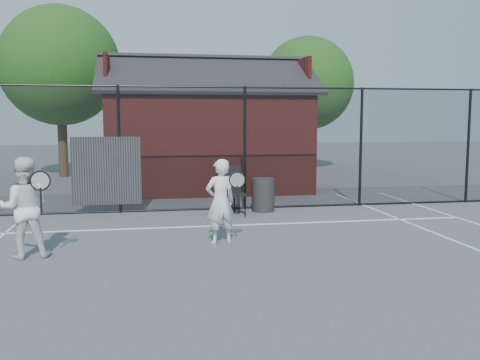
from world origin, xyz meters
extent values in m
plane|color=#494F53|center=(0.00, 0.00, 0.00)|extent=(80.00, 80.00, 0.00)
cube|color=silver|center=(0.00, 3.00, 0.01)|extent=(11.00, 0.06, 0.01)
cube|color=silver|center=(0.00, 2.85, 0.01)|extent=(0.06, 0.30, 0.01)
cylinder|color=black|center=(-2.00, 5.00, 1.50)|extent=(0.07, 0.07, 3.00)
cylinder|color=black|center=(1.00, 5.00, 1.50)|extent=(0.07, 0.07, 3.00)
cylinder|color=black|center=(4.00, 5.00, 1.50)|extent=(0.07, 0.07, 3.00)
cylinder|color=black|center=(7.00, 5.00, 1.50)|extent=(0.07, 0.07, 3.00)
cylinder|color=black|center=(0.00, 5.00, 2.97)|extent=(22.00, 0.04, 0.04)
cylinder|color=black|center=(0.00, 5.00, 0.03)|extent=(22.00, 0.04, 0.04)
cube|color=black|center=(0.00, 5.00, 1.50)|extent=(22.00, 3.00, 0.01)
cube|color=black|center=(-2.30, 4.98, 1.00)|extent=(1.60, 0.04, 1.60)
cube|color=maroon|center=(0.50, 9.00, 1.50)|extent=(6.00, 4.00, 3.00)
cube|color=black|center=(0.50, 8.00, 3.53)|extent=(6.50, 2.36, 1.32)
cube|color=black|center=(0.50, 10.00, 3.53)|extent=(6.50, 2.36, 1.32)
cube|color=maroon|center=(-2.45, 9.00, 3.53)|extent=(0.10, 2.80, 1.06)
cube|color=maroon|center=(3.45, 9.00, 3.53)|extent=(0.10, 2.80, 1.06)
cylinder|color=#322314|center=(-4.50, 13.50, 1.26)|extent=(0.36, 0.36, 2.52)
sphere|color=#1B4313|center=(-4.50, 13.50, 4.20)|extent=(4.48, 4.48, 4.48)
cylinder|color=#322314|center=(5.50, 14.50, 1.12)|extent=(0.36, 0.36, 2.23)
sphere|color=#1B4313|center=(5.50, 14.50, 3.72)|extent=(3.97, 3.97, 3.97)
imported|color=silver|center=(-0.10, 1.47, 0.76)|extent=(0.63, 0.50, 1.51)
torus|color=black|center=(0.15, 1.17, 1.17)|extent=(0.30, 0.02, 0.30)
cylinder|color=black|center=(0.15, 1.17, 0.89)|extent=(0.03, 0.03, 0.36)
imported|color=white|center=(-3.32, 1.05, 0.81)|extent=(0.87, 0.72, 1.62)
torus|color=black|center=(-3.00, 0.72, 1.27)|extent=(0.32, 0.03, 0.32)
cylinder|color=black|center=(-3.00, 0.72, 0.97)|extent=(0.03, 0.03, 0.39)
cube|color=black|center=(0.48, 4.60, 0.48)|extent=(0.56, 0.57, 0.97)
cube|color=black|center=(0.55, 4.10, 0.55)|extent=(0.60, 0.62, 1.11)
cylinder|color=#252525|center=(1.37, 4.60, 0.40)|extent=(0.58, 0.58, 0.80)
camera|label=1|loc=(-1.40, -7.82, 2.22)|focal=40.00mm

